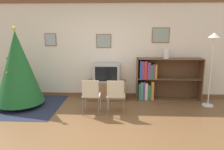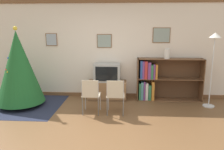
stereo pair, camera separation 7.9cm
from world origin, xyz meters
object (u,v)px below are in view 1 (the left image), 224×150
folding_chair_right (116,95)px  folding_chair_left (91,94)px  tv_console (107,90)px  vase (166,53)px  television (107,72)px  standing_lamp (213,51)px  christmas_tree (18,68)px  bookshelf (156,79)px

folding_chair_right → folding_chair_left: bearing=180.0°
tv_console → vase: vase is taller
folding_chair_right → vase: 1.90m
tv_console → television: 0.50m
tv_console → standing_lamp: size_ratio=0.57×
television → folding_chair_right: size_ratio=0.87×
tv_console → folding_chair_left: (-0.28, -1.10, 0.21)m
television → vase: size_ratio=2.66×
folding_chair_left → folding_chair_right: (0.56, 0.00, 0.00)m
television → standing_lamp: bearing=-9.1°
christmas_tree → standing_lamp: christmas_tree is taller
tv_console → television: television is taller
vase → standing_lamp: bearing=-22.9°
folding_chair_left → vase: bearing=30.7°
folding_chair_left → bookshelf: bookshelf is taller
folding_chair_right → vase: size_ratio=3.07×
folding_chair_right → standing_lamp: bearing=16.1°
vase → tv_console: bearing=-179.6°
tv_console → vase: size_ratio=3.94×
christmas_tree → vase: bearing=10.2°
folding_chair_left → christmas_tree: bearing=166.8°
christmas_tree → bookshelf: size_ratio=1.14×
tv_console → folding_chair_left: 1.15m
television → folding_chair_right: bearing=-75.7°
christmas_tree → television: (2.14, 0.66, -0.23)m
folding_chair_left → vase: size_ratio=3.07×
vase → standing_lamp: (1.02, -0.43, 0.13)m
folding_chair_left → vase: (1.87, 1.11, 0.81)m
television → folding_chair_left: television is taller
folding_chair_right → tv_console: bearing=104.3°
bookshelf → vase: vase is taller
standing_lamp → folding_chair_left: bearing=-166.9°
bookshelf → standing_lamp: size_ratio=0.95×
folding_chair_left → folding_chair_right: 0.56m
standing_lamp → vase: bearing=157.1°
tv_console → standing_lamp: 2.89m
christmas_tree → standing_lamp: size_ratio=1.08×
bookshelf → vase: 0.76m
vase → folding_chair_left: bearing=-149.3°
folding_chair_left → folding_chair_right: bearing=0.0°
tv_console → television: size_ratio=1.48×
christmas_tree → tv_console: bearing=17.2°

